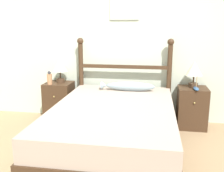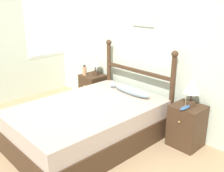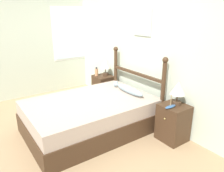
{
  "view_description": "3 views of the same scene",
  "coord_description": "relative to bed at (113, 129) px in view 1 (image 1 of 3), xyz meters",
  "views": [
    {
      "loc": [
        0.61,
        -2.24,
        1.44
      ],
      "look_at": [
        0.08,
        0.96,
        0.69
      ],
      "focal_mm": 42.0,
      "sensor_mm": 36.0,
      "label": 1
    },
    {
      "loc": [
        2.78,
        -1.44,
        1.94
      ],
      "look_at": [
        0.13,
        1.06,
        0.71
      ],
      "focal_mm": 42.0,
      "sensor_mm": 36.0,
      "label": 2
    },
    {
      "loc": [
        3.09,
        -1.03,
        1.91
      ],
      "look_at": [
        0.25,
        0.96,
        0.74
      ],
      "focal_mm": 35.0,
      "sensor_mm": 36.0,
      "label": 3
    }
  ],
  "objects": [
    {
      "name": "table_lamp_right",
      "position": [
        1.0,
        0.94,
        0.56
      ],
      "size": [
        0.23,
        0.23,
        0.37
      ],
      "color": "#422D1E",
      "rests_on": "nightstand_right"
    },
    {
      "name": "bottle",
      "position": [
        -1.09,
        0.79,
        0.4
      ],
      "size": [
        0.07,
        0.07,
        0.2
      ],
      "color": "tan",
      "rests_on": "nightstand_left"
    },
    {
      "name": "nightstand_right",
      "position": [
        1.0,
        0.9,
        0.02
      ],
      "size": [
        0.4,
        0.41,
        0.58
      ],
      "color": "#3D2819",
      "rests_on": "ground_plane"
    },
    {
      "name": "fish_pillow",
      "position": [
        0.09,
        0.74,
        0.34
      ],
      "size": [
        0.76,
        0.14,
        0.13
      ],
      "color": "#8499A3",
      "rests_on": "bed"
    },
    {
      "name": "model_boat",
      "position": [
        1.02,
        0.78,
        0.34
      ],
      "size": [
        0.07,
        0.21,
        0.21
      ],
      "color": "#335684",
      "rests_on": "nightstand_right"
    },
    {
      "name": "headboard",
      "position": [
        0.0,
        1.0,
        0.43
      ],
      "size": [
        1.42,
        0.1,
        1.26
      ],
      "color": "#3D2819",
      "rests_on": "ground_plane"
    },
    {
      "name": "table_lamp_left",
      "position": [
        -0.98,
        0.95,
        0.56
      ],
      "size": [
        0.23,
        0.23,
        0.37
      ],
      "color": "#422D1E",
      "rests_on": "nightstand_left"
    },
    {
      "name": "bed",
      "position": [
        0.0,
        0.0,
        0.0
      ],
      "size": [
        1.39,
        2.07,
        0.55
      ],
      "color": "#3D2819",
      "rests_on": "ground_plane"
    },
    {
      "name": "nightstand_left",
      "position": [
        -1.0,
        0.9,
        0.02
      ],
      "size": [
        0.4,
        0.41,
        0.58
      ],
      "color": "#3D2819",
      "rests_on": "ground_plane"
    },
    {
      "name": "wall_back",
      "position": [
        -0.16,
        1.15,
        1.01
      ],
      "size": [
        6.4,
        0.08,
        2.55
      ],
      "color": "beige",
      "rests_on": "ground_plane"
    }
  ]
}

